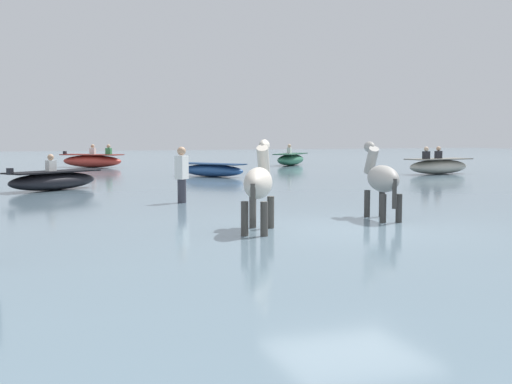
{
  "coord_description": "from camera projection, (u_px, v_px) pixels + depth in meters",
  "views": [
    {
      "loc": [
        -5.04,
        -9.85,
        1.92
      ],
      "look_at": [
        -0.98,
        1.94,
        0.83
      ],
      "focal_mm": 46.46,
      "sensor_mm": 36.0,
      "label": 1
    }
  ],
  "objects": [
    {
      "name": "ground_plane",
      "position": [
        349.0,
        249.0,
        11.08
      ],
      "size": [
        120.0,
        120.0,
        0.0
      ],
      "primitive_type": "plane",
      "color": "#756B56"
    },
    {
      "name": "horse_trailing_grey",
      "position": [
        382.0,
        181.0,
        12.36
      ],
      "size": [
        0.63,
        1.64,
        1.78
      ],
      "color": "gray",
      "rests_on": "ground"
    },
    {
      "name": "water_surface",
      "position": [
        201.0,
        191.0,
        20.49
      ],
      "size": [
        90.0,
        90.0,
        0.33
      ],
      "primitive_type": "cube",
      "color": "slate",
      "rests_on": "ground"
    },
    {
      "name": "boat_far_inshore",
      "position": [
        92.0,
        161.0,
        31.75
      ],
      "size": [
        3.12,
        2.61,
        1.11
      ],
      "color": "#BC382D",
      "rests_on": "water_surface"
    },
    {
      "name": "boat_far_offshore",
      "position": [
        53.0,
        180.0,
        18.84
      ],
      "size": [
        2.89,
        2.45,
        1.03
      ],
      "color": "black",
      "rests_on": "water_surface"
    },
    {
      "name": "boat_near_starboard",
      "position": [
        291.0,
        159.0,
        33.89
      ],
      "size": [
        2.76,
        3.08,
        1.08
      ],
      "color": "#337556",
      "rests_on": "water_surface"
    },
    {
      "name": "person_onlooker_right",
      "position": [
        182.0,
        180.0,
        15.33
      ],
      "size": [
        0.36,
        0.37,
        1.63
      ],
      "color": "#383842",
      "rests_on": "ground"
    },
    {
      "name": "boat_distant_east",
      "position": [
        438.0,
        166.0,
        26.43
      ],
      "size": [
        3.03,
        1.54,
        1.1
      ],
      "color": "#B2AD9E",
      "rests_on": "water_surface"
    },
    {
      "name": "boat_near_port",
      "position": [
        212.0,
        170.0,
        24.85
      ],
      "size": [
        2.37,
        2.66,
        0.5
      ],
      "color": "#28518E",
      "rests_on": "water_surface"
    },
    {
      "name": "horse_lead_pinto",
      "position": [
        259.0,
        185.0,
        10.82
      ],
      "size": [
        1.03,
        1.62,
        1.83
      ],
      "color": "beige",
      "rests_on": "ground"
    }
  ]
}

